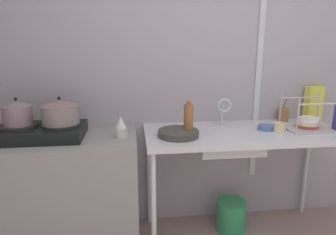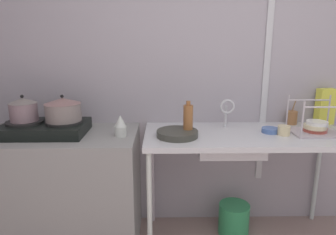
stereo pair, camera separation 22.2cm
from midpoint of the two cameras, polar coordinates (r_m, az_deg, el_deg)
The scene contains 18 objects.
wall_back at distance 2.60m, azimuth 12.39°, elevation 7.89°, with size 4.92×0.10×2.59m, color #A099A3.
wall_metal_strip at distance 2.64m, azimuth 20.53°, elevation 10.26°, with size 0.05×0.01×2.08m, color silver.
counter_concrete at distance 2.52m, azimuth -18.12°, elevation -12.85°, with size 1.28×0.64×0.90m, color gray.
counter_sink at distance 2.38m, azimuth 17.16°, elevation -4.39°, with size 1.52×0.64×0.90m.
stove at distance 2.35m, azimuth -19.67°, elevation -1.89°, with size 0.59×0.39×0.10m.
pot_on_left_burner at distance 2.37m, azimuth -23.21°, elevation 1.39°, with size 0.20×0.20×0.19m.
pot_on_right_burner at distance 2.28m, azimuth -16.55°, elevation 1.46°, with size 0.26×0.26×0.19m.
percolator at distance 2.18m, azimuth -6.07°, elevation -1.63°, with size 0.09×0.09×0.15m.
sink_basin at distance 2.31m, azimuth 14.13°, elevation -4.78°, with size 0.47×0.36×0.13m, color silver.
faucet at distance 2.41m, azimuth 13.63°, elevation 1.56°, with size 0.11×0.07×0.23m.
frying_pan at distance 2.17m, azimuth 4.69°, elevation -3.08°, with size 0.30×0.30×0.04m, color #393932.
dish_rack at distance 2.54m, azimuth 28.28°, elevation -1.69°, with size 0.34×0.28×0.27m.
cup_by_rack at distance 2.40m, azimuth 23.48°, elevation -2.28°, with size 0.09×0.09×0.07m, color beige.
small_bowl_on_drainboard at distance 2.43m, azimuth 21.19°, elevation -2.29°, with size 0.12×0.12×0.04m, color #4968A9.
bottle_by_sink at distance 2.19m, azimuth 6.70°, elevation -0.48°, with size 0.07×0.07×0.25m.
cereal_box at distance 2.85m, azimuth 29.50°, elevation 1.80°, with size 0.14×0.08×0.29m, color #DBDC44.
utensil_jar at distance 2.74m, azimuth 24.46°, elevation -0.02°, with size 0.09×0.09×0.21m.
bucket_on_floor at distance 2.73m, azimuth 14.69°, elevation -18.04°, with size 0.25×0.25×0.26m, color #2F8E55.
Camera 2 is at (-0.49, -0.69, 1.55)m, focal length 32.39 mm.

